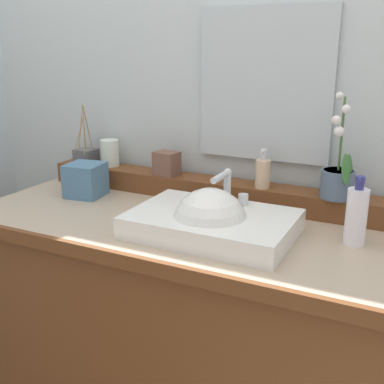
{
  "coord_description": "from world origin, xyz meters",
  "views": [
    {
      "loc": [
        0.7,
        -1.31,
        1.38
      ],
      "look_at": [
        0.06,
        -0.02,
        0.94
      ],
      "focal_mm": 44.68,
      "sensor_mm": 36.0,
      "label": 1
    }
  ],
  "objects_px": {
    "sink_basin": "(211,225)",
    "trinket_box": "(167,163)",
    "reed_diffuser": "(86,155)",
    "lotion_bottle": "(356,215)",
    "potted_plant": "(338,177)",
    "soap_dispenser": "(263,173)",
    "tumbler_cup": "(110,153)",
    "tissue_box": "(86,180)"
  },
  "relations": [
    {
      "from": "sink_basin",
      "to": "potted_plant",
      "type": "relative_size",
      "value": 1.45
    },
    {
      "from": "soap_dispenser",
      "to": "lotion_bottle",
      "type": "height_order",
      "value": "soap_dispenser"
    },
    {
      "from": "soap_dispenser",
      "to": "trinket_box",
      "type": "height_order",
      "value": "soap_dispenser"
    },
    {
      "from": "trinket_box",
      "to": "lotion_bottle",
      "type": "height_order",
      "value": "lotion_bottle"
    },
    {
      "from": "soap_dispenser",
      "to": "lotion_bottle",
      "type": "distance_m",
      "value": 0.38
    },
    {
      "from": "potted_plant",
      "to": "soap_dispenser",
      "type": "height_order",
      "value": "potted_plant"
    },
    {
      "from": "potted_plant",
      "to": "tumbler_cup",
      "type": "distance_m",
      "value": 0.91
    },
    {
      "from": "sink_basin",
      "to": "trinket_box",
      "type": "relative_size",
      "value": 5.45
    },
    {
      "from": "tissue_box",
      "to": "lotion_bottle",
      "type": "bearing_deg",
      "value": -1.68
    },
    {
      "from": "soap_dispenser",
      "to": "reed_diffuser",
      "type": "height_order",
      "value": "reed_diffuser"
    },
    {
      "from": "potted_plant",
      "to": "tissue_box",
      "type": "distance_m",
      "value": 0.91
    },
    {
      "from": "reed_diffuser",
      "to": "trinket_box",
      "type": "xyz_separation_m",
      "value": [
        0.39,
        -0.02,
        0.01
      ]
    },
    {
      "from": "potted_plant",
      "to": "trinket_box",
      "type": "bearing_deg",
      "value": 179.34
    },
    {
      "from": "reed_diffuser",
      "to": "tissue_box",
      "type": "bearing_deg",
      "value": -53.06
    },
    {
      "from": "sink_basin",
      "to": "reed_diffuser",
      "type": "relative_size",
      "value": 1.98
    },
    {
      "from": "lotion_bottle",
      "to": "trinket_box",
      "type": "bearing_deg",
      "value": 165.83
    },
    {
      "from": "trinket_box",
      "to": "soap_dispenser",
      "type": "bearing_deg",
      "value": 6.63
    },
    {
      "from": "sink_basin",
      "to": "lotion_bottle",
      "type": "distance_m",
      "value": 0.42
    },
    {
      "from": "soap_dispenser",
      "to": "tumbler_cup",
      "type": "height_order",
      "value": "soap_dispenser"
    },
    {
      "from": "trinket_box",
      "to": "tissue_box",
      "type": "height_order",
      "value": "trinket_box"
    },
    {
      "from": "sink_basin",
      "to": "lotion_bottle",
      "type": "bearing_deg",
      "value": 17.14
    },
    {
      "from": "sink_basin",
      "to": "soap_dispenser",
      "type": "xyz_separation_m",
      "value": [
        0.06,
        0.3,
        0.1
      ]
    },
    {
      "from": "potted_plant",
      "to": "lotion_bottle",
      "type": "distance_m",
      "value": 0.2
    },
    {
      "from": "reed_diffuser",
      "to": "sink_basin",
      "type": "bearing_deg",
      "value": -24.06
    },
    {
      "from": "reed_diffuser",
      "to": "lotion_bottle",
      "type": "bearing_deg",
      "value": -10.05
    },
    {
      "from": "soap_dispenser",
      "to": "tumbler_cup",
      "type": "distance_m",
      "value": 0.66
    },
    {
      "from": "lotion_bottle",
      "to": "tissue_box",
      "type": "relative_size",
      "value": 1.56
    },
    {
      "from": "soap_dispenser",
      "to": "tumbler_cup",
      "type": "bearing_deg",
      "value": 177.44
    },
    {
      "from": "tumbler_cup",
      "to": "trinket_box",
      "type": "relative_size",
      "value": 1.2
    },
    {
      "from": "reed_diffuser",
      "to": "lotion_bottle",
      "type": "distance_m",
      "value": 1.13
    },
    {
      "from": "trinket_box",
      "to": "tissue_box",
      "type": "bearing_deg",
      "value": -142.9
    },
    {
      "from": "sink_basin",
      "to": "soap_dispenser",
      "type": "relative_size",
      "value": 3.57
    },
    {
      "from": "tissue_box",
      "to": "potted_plant",
      "type": "bearing_deg",
      "value": 9.18
    },
    {
      "from": "tumbler_cup",
      "to": "trinket_box",
      "type": "xyz_separation_m",
      "value": [
        0.28,
        -0.02,
        -0.01
      ]
    },
    {
      "from": "sink_basin",
      "to": "tumbler_cup",
      "type": "relative_size",
      "value": 4.55
    },
    {
      "from": "potted_plant",
      "to": "lotion_bottle",
      "type": "height_order",
      "value": "potted_plant"
    },
    {
      "from": "sink_basin",
      "to": "lotion_bottle",
      "type": "relative_size",
      "value": 2.4
    },
    {
      "from": "sink_basin",
      "to": "potted_plant",
      "type": "height_order",
      "value": "potted_plant"
    },
    {
      "from": "sink_basin",
      "to": "reed_diffuser",
      "type": "bearing_deg",
      "value": 155.94
    },
    {
      "from": "reed_diffuser",
      "to": "soap_dispenser",
      "type": "bearing_deg",
      "value": -1.55
    },
    {
      "from": "sink_basin",
      "to": "tumbler_cup",
      "type": "height_order",
      "value": "tumbler_cup"
    },
    {
      "from": "soap_dispenser",
      "to": "trinket_box",
      "type": "bearing_deg",
      "value": 179.21
    }
  ]
}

